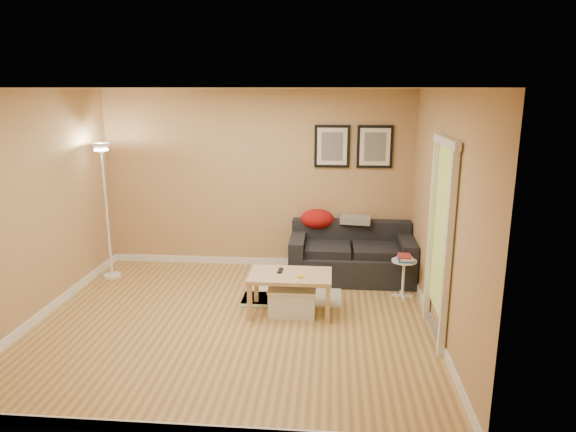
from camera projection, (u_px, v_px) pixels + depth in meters
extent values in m
plane|color=tan|center=(234.00, 322.00, 5.88)|extent=(4.50, 4.50, 0.00)
plane|color=white|center=(227.00, 88.00, 5.25)|extent=(4.50, 4.50, 0.00)
plane|color=tan|center=(257.00, 180.00, 7.50)|extent=(4.50, 0.00, 4.50)
plane|color=tan|center=(176.00, 277.00, 3.63)|extent=(4.50, 0.00, 4.50)
plane|color=tan|center=(33.00, 207.00, 5.75)|extent=(0.00, 4.00, 4.00)
plane|color=tan|center=(443.00, 216.00, 5.38)|extent=(0.00, 4.00, 4.00)
cube|color=white|center=(258.00, 261.00, 7.79)|extent=(4.50, 0.02, 0.10)
cube|color=white|center=(185.00, 429.00, 3.94)|extent=(4.50, 0.02, 0.10)
cube|color=white|center=(46.00, 311.00, 6.05)|extent=(0.02, 4.00, 0.10)
cube|color=white|center=(433.00, 325.00, 5.68)|extent=(0.02, 4.00, 0.10)
cube|color=beige|center=(293.00, 293.00, 6.70)|extent=(1.25, 0.85, 0.01)
cube|color=#668C4C|center=(270.00, 300.00, 6.47)|extent=(0.70, 0.50, 0.01)
cube|color=black|center=(280.00, 271.00, 6.10)|extent=(0.06, 0.16, 0.02)
cylinder|color=yellow|center=(300.00, 277.00, 5.89)|extent=(0.07, 0.07, 0.03)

